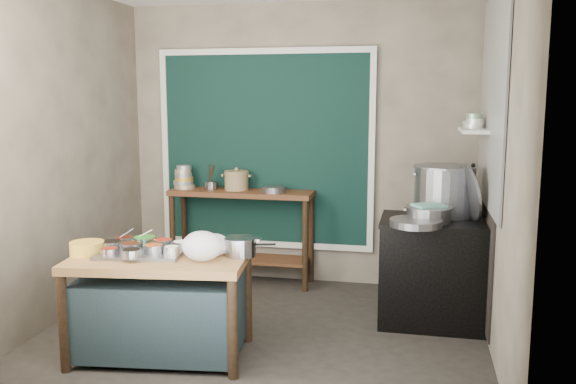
% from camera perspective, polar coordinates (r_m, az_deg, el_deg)
% --- Properties ---
extents(floor, '(3.50, 3.00, 0.02)m').
position_cam_1_polar(floor, '(5.04, -2.36, -13.10)').
color(floor, '#2B2721').
rests_on(floor, ground).
extents(back_wall, '(3.50, 0.02, 2.80)m').
position_cam_1_polar(back_wall, '(6.17, 1.09, 4.43)').
color(back_wall, gray).
rests_on(back_wall, floor).
extents(left_wall, '(0.02, 3.00, 2.80)m').
position_cam_1_polar(left_wall, '(5.42, -20.80, 3.25)').
color(left_wall, gray).
rests_on(left_wall, floor).
extents(right_wall, '(0.02, 3.00, 2.80)m').
position_cam_1_polar(right_wall, '(4.59, 19.34, 2.42)').
color(right_wall, gray).
rests_on(right_wall, floor).
extents(curtain_panel, '(2.10, 0.02, 1.90)m').
position_cam_1_polar(curtain_panel, '(6.21, -2.15, 3.99)').
color(curtain_panel, black).
rests_on(curtain_panel, back_wall).
extents(curtain_frame, '(2.22, 0.03, 2.02)m').
position_cam_1_polar(curtain_frame, '(6.20, -2.18, 3.99)').
color(curtain_frame, beige).
rests_on(curtain_frame, back_wall).
extents(tile_panel, '(0.02, 1.70, 1.70)m').
position_cam_1_polar(tile_panel, '(5.11, 18.57, 8.12)').
color(tile_panel, '#B2B2AA').
rests_on(tile_panel, right_wall).
extents(soot_patch, '(0.01, 1.30, 1.30)m').
position_cam_1_polar(soot_patch, '(5.34, 17.90, -4.30)').
color(soot_patch, black).
rests_on(soot_patch, right_wall).
extents(wall_shelf, '(0.22, 0.70, 0.03)m').
position_cam_1_polar(wall_shelf, '(5.40, 16.99, 5.55)').
color(wall_shelf, beige).
rests_on(wall_shelf, right_wall).
extents(prep_table, '(1.33, 0.87, 0.75)m').
position_cam_1_polar(prep_table, '(4.59, -11.82, -10.43)').
color(prep_table, olive).
rests_on(prep_table, floor).
extents(back_counter, '(1.45, 0.40, 0.95)m').
position_cam_1_polar(back_counter, '(6.22, -4.33, -4.19)').
color(back_counter, '#532E17').
rests_on(back_counter, floor).
extents(stove_block, '(0.90, 0.68, 0.85)m').
position_cam_1_polar(stove_block, '(5.28, 13.62, -7.34)').
color(stove_block, black).
rests_on(stove_block, floor).
extents(stove_top, '(0.92, 0.69, 0.03)m').
position_cam_1_polar(stove_top, '(5.18, 13.80, -2.65)').
color(stove_top, black).
rests_on(stove_top, stove_block).
extents(condiment_tray, '(0.66, 0.51, 0.03)m').
position_cam_1_polar(condiment_tray, '(4.56, -13.51, -5.51)').
color(condiment_tray, gray).
rests_on(condiment_tray, prep_table).
extents(condiment_bowls, '(0.63, 0.48, 0.07)m').
position_cam_1_polar(condiment_bowls, '(4.57, -13.72, -4.91)').
color(condiment_bowls, gray).
rests_on(condiment_bowls, condiment_tray).
extents(yellow_basin, '(0.32, 0.32, 0.09)m').
position_cam_1_polar(yellow_basin, '(4.65, -18.29, -5.01)').
color(yellow_basin, gold).
rests_on(yellow_basin, prep_table).
extents(saucepan, '(0.30, 0.30, 0.13)m').
position_cam_1_polar(saucepan, '(4.39, -4.48, -5.12)').
color(saucepan, gray).
rests_on(saucepan, prep_table).
extents(plastic_bag_a, '(0.29, 0.25, 0.21)m').
position_cam_1_polar(plastic_bag_a, '(4.27, -8.06, -5.03)').
color(plastic_bag_a, white).
rests_on(plastic_bag_a, prep_table).
extents(plastic_bag_b, '(0.26, 0.24, 0.16)m').
position_cam_1_polar(plastic_bag_b, '(4.41, -6.88, -4.91)').
color(plastic_bag_b, white).
rests_on(plastic_bag_b, prep_table).
extents(bowl_stack, '(0.21, 0.21, 0.24)m').
position_cam_1_polar(bowl_stack, '(6.32, -9.74, 1.26)').
color(bowl_stack, tan).
rests_on(bowl_stack, back_counter).
extents(utensil_cup, '(0.14, 0.14, 0.08)m').
position_cam_1_polar(utensil_cup, '(6.24, -7.21, 0.62)').
color(utensil_cup, gray).
rests_on(utensil_cup, back_counter).
extents(ceramic_crock, '(0.27, 0.27, 0.17)m').
position_cam_1_polar(ceramic_crock, '(6.16, -4.84, 1.00)').
color(ceramic_crock, olive).
rests_on(ceramic_crock, back_counter).
extents(wide_bowl, '(0.27, 0.27, 0.06)m').
position_cam_1_polar(wide_bowl, '(5.99, -1.36, 0.24)').
color(wide_bowl, gray).
rests_on(wide_bowl, back_counter).
extents(stock_pot, '(0.71, 0.71, 0.42)m').
position_cam_1_polar(stock_pot, '(5.34, 14.41, 0.15)').
color(stock_pot, gray).
rests_on(stock_pot, stove_top).
extents(pot_lid, '(0.24, 0.49, 0.47)m').
position_cam_1_polar(pot_lid, '(5.17, 16.61, -0.02)').
color(pot_lid, gray).
rests_on(pot_lid, stove_top).
extents(steamer, '(0.47, 0.47, 0.12)m').
position_cam_1_polar(steamer, '(5.05, 13.04, -2.02)').
color(steamer, gray).
rests_on(steamer, stove_top).
extents(green_cloth, '(0.30, 0.28, 0.02)m').
position_cam_1_polar(green_cloth, '(5.04, 13.07, -1.23)').
color(green_cloth, '#629F91').
rests_on(green_cloth, steamer).
extents(shallow_pan, '(0.45, 0.45, 0.05)m').
position_cam_1_polar(shallow_pan, '(4.86, 11.88, -2.84)').
color(shallow_pan, gray).
rests_on(shallow_pan, stove_top).
extents(shelf_bowl_stack, '(0.15, 0.15, 0.12)m').
position_cam_1_polar(shelf_bowl_stack, '(5.40, 17.02, 6.33)').
color(shelf_bowl_stack, silver).
rests_on(shelf_bowl_stack, wall_shelf).
extents(shelf_bowl_green, '(0.20, 0.20, 0.06)m').
position_cam_1_polar(shelf_bowl_green, '(5.58, 16.86, 6.09)').
color(shelf_bowl_green, gray).
rests_on(shelf_bowl_green, wall_shelf).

